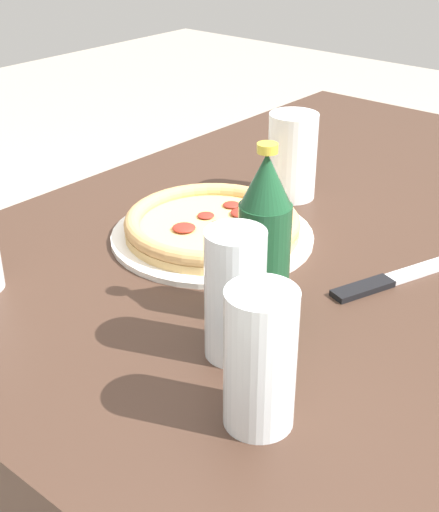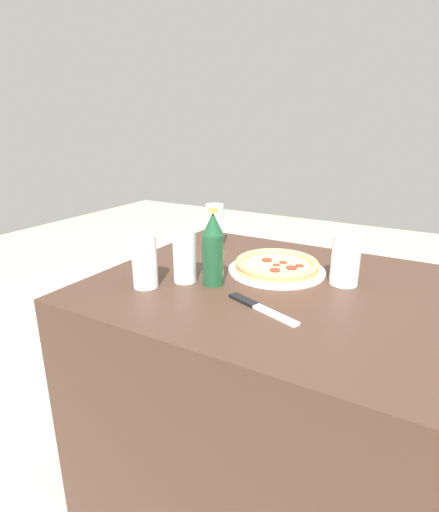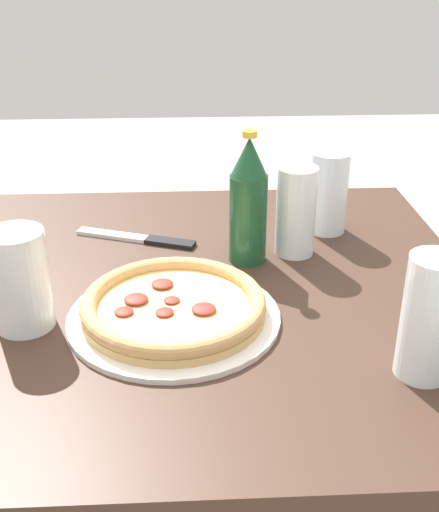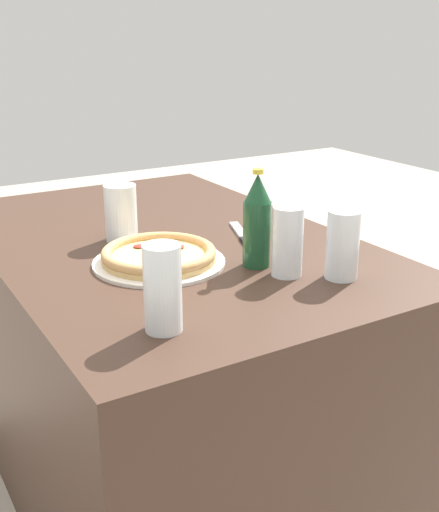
% 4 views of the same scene
% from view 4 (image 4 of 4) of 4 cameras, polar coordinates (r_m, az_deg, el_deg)
% --- Properties ---
extents(ground_plane, '(8.00, 8.00, 0.00)m').
position_cam_4_polar(ground_plane, '(1.96, -4.31, -19.63)').
color(ground_plane, '#A89E8E').
extents(table, '(1.25, 0.82, 0.75)m').
position_cam_4_polar(table, '(1.75, -4.62, -10.11)').
color(table, '#3D281E').
rests_on(table, ground_plane).
extents(pizza_veggie, '(0.29, 0.29, 0.04)m').
position_cam_4_polar(pizza_veggie, '(1.41, -5.41, -0.02)').
color(pizza_veggie, silver).
rests_on(pizza_veggie, table).
extents(glass_lemonade, '(0.07, 0.07, 0.15)m').
position_cam_4_polar(glass_lemonade, '(1.34, 6.05, 0.95)').
color(glass_lemonade, white).
rests_on(glass_lemonade, table).
extents(glass_cola, '(0.07, 0.07, 0.14)m').
position_cam_4_polar(glass_cola, '(1.34, 10.87, 0.71)').
color(glass_cola, white).
rests_on(glass_cola, table).
extents(glass_mango_juice, '(0.07, 0.07, 0.16)m').
position_cam_4_polar(glass_mango_juice, '(1.09, -5.06, -3.30)').
color(glass_mango_juice, white).
rests_on(glass_mango_juice, table).
extents(glass_red_wine, '(0.08, 0.08, 0.14)m').
position_cam_4_polar(glass_red_wine, '(1.57, -8.75, 3.58)').
color(glass_red_wine, white).
rests_on(glass_red_wine, table).
extents(beer_bottle, '(0.06, 0.06, 0.21)m').
position_cam_4_polar(beer_bottle, '(1.38, 3.36, 3.10)').
color(beer_bottle, '#194728').
rests_on(beer_bottle, table).
extents(knife, '(0.21, 0.10, 0.01)m').
position_cam_4_polar(knife, '(1.59, 2.14, 1.74)').
color(knife, black).
rests_on(knife, table).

